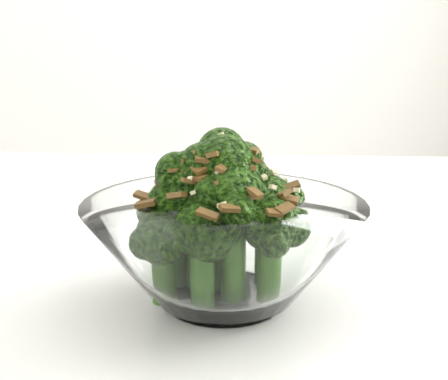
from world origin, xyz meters
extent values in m
cube|color=white|center=(0.11, 0.03, 0.73)|extent=(1.39, 1.15, 0.04)
cylinder|color=white|center=(-0.08, -0.09, 0.75)|extent=(0.09, 0.09, 0.01)
cylinder|color=#2F5B18|center=(-0.10, -0.08, 0.80)|extent=(0.02, 0.02, 0.07)
sphere|color=#2D5B11|center=(-0.10, -0.08, 0.85)|extent=(0.05, 0.05, 0.05)
cylinder|color=#2F5B18|center=(-0.05, -0.09, 0.79)|extent=(0.02, 0.02, 0.06)
sphere|color=#2D5B11|center=(-0.05, -0.09, 0.83)|extent=(0.04, 0.04, 0.04)
cylinder|color=#2F5B18|center=(-0.11, -0.12, 0.79)|extent=(0.02, 0.02, 0.05)
sphere|color=#2D5B11|center=(-0.11, -0.12, 0.82)|extent=(0.04, 0.04, 0.04)
cylinder|color=#2F5B18|center=(-0.04, -0.07, 0.78)|extent=(0.02, 0.02, 0.04)
sphere|color=#2D5B11|center=(-0.04, -0.07, 0.81)|extent=(0.04, 0.04, 0.04)
cylinder|color=#2F5B18|center=(-0.08, -0.12, 0.80)|extent=(0.02, 0.02, 0.07)
sphere|color=#2D5B11|center=(-0.08, -0.12, 0.84)|extent=(0.05, 0.05, 0.05)
cylinder|color=#2F5B18|center=(-0.08, -0.09, 0.80)|extent=(0.02, 0.02, 0.08)
sphere|color=#2D5B11|center=(-0.08, -0.09, 0.86)|extent=(0.05, 0.05, 0.05)
cylinder|color=#2F5B18|center=(-0.13, -0.10, 0.78)|extent=(0.02, 0.02, 0.04)
sphere|color=#2D5B11|center=(-0.13, -0.10, 0.81)|extent=(0.04, 0.04, 0.04)
cylinder|color=#2F5B18|center=(-0.08, -0.05, 0.78)|extent=(0.02, 0.02, 0.04)
sphere|color=#2D5B11|center=(-0.08, -0.05, 0.81)|extent=(0.04, 0.04, 0.04)
cylinder|color=#2F5B18|center=(-0.07, -0.08, 0.80)|extent=(0.02, 0.02, 0.08)
sphere|color=#2D5B11|center=(-0.07, -0.08, 0.85)|extent=(0.05, 0.05, 0.05)
cylinder|color=#2F5B18|center=(-0.12, -0.08, 0.79)|extent=(0.02, 0.02, 0.05)
sphere|color=#2D5B11|center=(-0.12, -0.08, 0.83)|extent=(0.05, 0.05, 0.05)
cylinder|color=#2F5B18|center=(-0.06, -0.13, 0.79)|extent=(0.02, 0.02, 0.05)
sphere|color=#2D5B11|center=(-0.06, -0.13, 0.82)|extent=(0.04, 0.04, 0.04)
cube|color=brown|center=(-0.09, -0.04, 0.84)|extent=(0.01, 0.01, 0.00)
cube|color=brown|center=(-0.05, -0.06, 0.85)|extent=(0.01, 0.02, 0.01)
cube|color=brown|center=(-0.06, -0.05, 0.85)|extent=(0.01, 0.02, 0.01)
cube|color=brown|center=(-0.11, -0.08, 0.86)|extent=(0.01, 0.01, 0.01)
cube|color=brown|center=(-0.07, -0.08, 0.87)|extent=(0.01, 0.02, 0.01)
cube|color=brown|center=(-0.11, -0.14, 0.84)|extent=(0.02, 0.02, 0.01)
cube|color=brown|center=(-0.11, -0.06, 0.85)|extent=(0.01, 0.01, 0.01)
cube|color=brown|center=(-0.08, -0.14, 0.85)|extent=(0.02, 0.01, 0.01)
cube|color=brown|center=(-0.12, -0.12, 0.85)|extent=(0.01, 0.02, 0.01)
cube|color=brown|center=(-0.10, -0.08, 0.87)|extent=(0.01, 0.01, 0.01)
cube|color=brown|center=(-0.07, -0.14, 0.85)|extent=(0.01, 0.01, 0.01)
cube|color=brown|center=(-0.10, -0.11, 0.86)|extent=(0.01, 0.01, 0.01)
cube|color=brown|center=(-0.07, -0.11, 0.87)|extent=(0.02, 0.01, 0.01)
cube|color=brown|center=(-0.14, -0.08, 0.84)|extent=(0.01, 0.01, 0.01)
cube|color=brown|center=(-0.11, -0.10, 0.86)|extent=(0.01, 0.01, 0.00)
cube|color=brown|center=(-0.08, -0.06, 0.85)|extent=(0.01, 0.01, 0.01)
cube|color=brown|center=(-0.11, -0.10, 0.86)|extent=(0.01, 0.01, 0.01)
cube|color=brown|center=(-0.10, -0.05, 0.85)|extent=(0.01, 0.01, 0.00)
cube|color=brown|center=(-0.08, -0.12, 0.86)|extent=(0.01, 0.01, 0.01)
cube|color=brown|center=(-0.07, -0.12, 0.86)|extent=(0.01, 0.01, 0.01)
cube|color=brown|center=(-0.12, -0.06, 0.84)|extent=(0.01, 0.01, 0.00)
cube|color=brown|center=(-0.04, -0.06, 0.84)|extent=(0.01, 0.01, 0.01)
cube|color=brown|center=(-0.09, -0.15, 0.84)|extent=(0.01, 0.01, 0.01)
cube|color=brown|center=(-0.06, -0.06, 0.85)|extent=(0.01, 0.01, 0.01)
cube|color=brown|center=(-0.06, -0.10, 0.87)|extent=(0.01, 0.01, 0.01)
cube|color=brown|center=(-0.06, -0.11, 0.87)|extent=(0.01, 0.01, 0.01)
cube|color=brown|center=(-0.05, -0.07, 0.85)|extent=(0.01, 0.01, 0.01)
cube|color=brown|center=(-0.07, -0.06, 0.86)|extent=(0.01, 0.02, 0.01)
cube|color=brown|center=(-0.09, -0.04, 0.84)|extent=(0.01, 0.01, 0.01)
cube|color=brown|center=(-0.09, -0.12, 0.86)|extent=(0.01, 0.02, 0.01)
cube|color=brown|center=(-0.09, -0.07, 0.86)|extent=(0.01, 0.01, 0.01)
cube|color=brown|center=(-0.05, -0.13, 0.85)|extent=(0.01, 0.01, 0.01)
cube|color=brown|center=(-0.03, -0.11, 0.84)|extent=(0.01, 0.01, 0.01)
cube|color=brown|center=(-0.09, -0.11, 0.87)|extent=(0.01, 0.01, 0.01)
cube|color=brown|center=(-0.10, -0.10, 0.87)|extent=(0.02, 0.01, 0.01)
cube|color=brown|center=(-0.06, -0.04, 0.84)|extent=(0.01, 0.01, 0.00)
cube|color=brown|center=(-0.10, -0.12, 0.85)|extent=(0.02, 0.02, 0.01)
cube|color=brown|center=(-0.09, -0.07, 0.86)|extent=(0.01, 0.01, 0.00)
cube|color=brown|center=(-0.10, -0.11, 0.87)|extent=(0.02, 0.01, 0.01)
cube|color=brown|center=(-0.08, -0.04, 0.85)|extent=(0.01, 0.02, 0.00)
cube|color=brown|center=(-0.14, -0.09, 0.83)|extent=(0.02, 0.01, 0.01)
cube|color=brown|center=(-0.05, -0.15, 0.84)|extent=(0.02, 0.01, 0.01)
cube|color=brown|center=(-0.06, -0.15, 0.84)|extent=(0.01, 0.01, 0.01)
cube|color=brown|center=(-0.13, -0.08, 0.84)|extent=(0.01, 0.01, 0.01)
cube|color=brown|center=(-0.09, -0.09, 0.88)|extent=(0.01, 0.01, 0.01)
cube|color=brown|center=(-0.06, -0.04, 0.84)|extent=(0.01, 0.01, 0.01)
cube|color=brown|center=(-0.12, -0.09, 0.86)|extent=(0.01, 0.01, 0.01)
cube|color=brown|center=(-0.04, -0.13, 0.84)|extent=(0.01, 0.01, 0.01)
cube|color=brown|center=(-0.11, -0.11, 0.86)|extent=(0.01, 0.02, 0.01)
cube|color=brown|center=(-0.11, -0.11, 0.85)|extent=(0.01, 0.01, 0.01)
cube|color=beige|center=(-0.07, -0.09, 0.88)|extent=(0.01, 0.01, 0.00)
cube|color=beige|center=(-0.07, -0.11, 0.87)|extent=(0.00, 0.00, 0.00)
cube|color=beige|center=(-0.06, -0.13, 0.85)|extent=(0.01, 0.01, 0.01)
cube|color=beige|center=(-0.05, -0.10, 0.86)|extent=(0.00, 0.00, 0.00)
cube|color=beige|center=(-0.05, -0.10, 0.87)|extent=(0.01, 0.01, 0.01)
cube|color=beige|center=(-0.06, -0.09, 0.87)|extent=(0.00, 0.00, 0.00)
cube|color=beige|center=(-0.11, -0.07, 0.86)|extent=(0.01, 0.01, 0.01)
cube|color=beige|center=(-0.04, -0.10, 0.85)|extent=(0.01, 0.01, 0.01)
cube|color=beige|center=(-0.10, -0.14, 0.84)|extent=(0.01, 0.01, 0.00)
cube|color=beige|center=(-0.03, -0.10, 0.85)|extent=(0.01, 0.01, 0.00)
cube|color=beige|center=(-0.09, -0.09, 0.88)|extent=(0.01, 0.01, 0.01)
cube|color=beige|center=(-0.08, -0.13, 0.85)|extent=(0.01, 0.01, 0.01)
cube|color=beige|center=(-0.03, -0.08, 0.85)|extent=(0.01, 0.01, 0.00)
cube|color=beige|center=(-0.09, -0.12, 0.86)|extent=(0.00, 0.00, 0.00)
cube|color=beige|center=(-0.08, -0.09, 0.88)|extent=(0.01, 0.00, 0.00)
cube|color=beige|center=(-0.06, -0.12, 0.86)|extent=(0.00, 0.00, 0.00)
cube|color=beige|center=(-0.11, -0.13, 0.85)|extent=(0.00, 0.00, 0.00)
cube|color=beige|center=(-0.05, -0.10, 0.87)|extent=(0.01, 0.00, 0.00)
cube|color=beige|center=(-0.06, -0.09, 0.87)|extent=(0.01, 0.01, 0.01)
cube|color=beige|center=(-0.12, -0.06, 0.84)|extent=(0.00, 0.01, 0.00)
cube|color=beige|center=(-0.10, -0.06, 0.85)|extent=(0.00, 0.00, 0.00)
cube|color=beige|center=(-0.09, -0.05, 0.85)|extent=(0.00, 0.00, 0.00)
cube|color=beige|center=(-0.10, -0.14, 0.84)|extent=(0.01, 0.01, 0.00)
cube|color=beige|center=(-0.07, -0.05, 0.85)|extent=(0.01, 0.01, 0.01)
cube|color=beige|center=(-0.11, -0.11, 0.86)|extent=(0.01, 0.01, 0.00)
cube|color=beige|center=(-0.08, -0.09, 0.88)|extent=(0.01, 0.01, 0.01)
cube|color=beige|center=(-0.08, -0.06, 0.86)|extent=(0.01, 0.01, 0.00)
cube|color=beige|center=(-0.03, -0.12, 0.84)|extent=(0.01, 0.01, 0.00)
cube|color=beige|center=(-0.09, -0.12, 0.86)|extent=(0.01, 0.01, 0.01)
camera|label=1|loc=(-0.22, -0.57, 0.97)|focal=55.00mm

